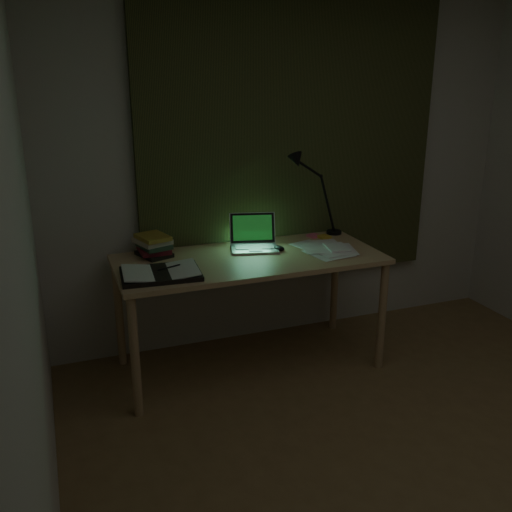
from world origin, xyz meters
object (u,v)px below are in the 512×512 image
Objects in this scene: book_stack at (154,245)px; desk_lamp at (336,194)px; desk at (250,313)px; open_textbook at (161,273)px; loose_papers at (329,248)px; laptop at (255,234)px.

desk_lamp reaches higher than book_stack.
open_textbook is at bearing -165.95° from desk.
book_stack is at bearing 166.02° from loose_papers.
desk is at bearing 176.19° from loose_papers.
book_stack is 1.35m from desk_lamp.
laptop reaches higher than loose_papers.
open_textbook is (-0.69, -0.28, -0.09)m from laptop.
laptop is 0.66m from book_stack.
desk_lamp is (1.33, 0.06, 0.22)m from book_stack.
laptop is 1.07× the size of loose_papers.
book_stack is 1.16m from loose_papers.
open_textbook is 2.06× the size of book_stack.
open_textbook is (-0.60, -0.15, 0.41)m from desk.
loose_papers reaches higher than desk.
desk_lamp reaches higher than open_textbook.
laptop is 0.73m from desk_lamp.
laptop reaches higher than open_textbook.
loose_papers is at bearing -108.52° from desk_lamp.
loose_papers is at bearing 10.12° from open_textbook.
desk is 0.68m from loose_papers.
book_stack is (-0.65, 0.11, -0.04)m from laptop.
desk is 3.75× the size of open_textbook.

